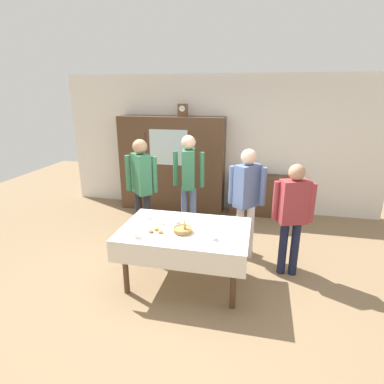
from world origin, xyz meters
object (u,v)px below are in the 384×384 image
object	(u,v)px
book_stack	(262,173)
person_behind_table_left	(189,176)
tea_cup_mid_left	(177,221)
bread_basket	(183,230)
dining_table	(184,237)
tea_cup_near_left	(137,236)
spoon_mid_right	(209,225)
tea_cup_mid_right	(213,238)
pastry_plate	(156,232)
tea_cup_far_left	(161,222)
person_by_cabinet	(142,181)
tea_cup_near_right	(148,217)
person_beside_shelf	(247,194)
bookshelf_low	(260,195)
wall_cabinet	(172,164)
mantel_clock	(183,110)
person_near_right_end	(293,210)
spoon_center	(232,242)

from	to	relation	value
book_stack	person_behind_table_left	distance (m)	1.72
tea_cup_mid_left	bread_basket	distance (m)	0.28
person_behind_table_left	dining_table	bearing A→B (deg)	-78.91
tea_cup_near_left	spoon_mid_right	size ratio (longest dim) A/B	1.09
tea_cup_mid_right	pastry_plate	bearing A→B (deg)	179.17
tea_cup_far_left	pastry_plate	world-z (taller)	tea_cup_far_left
bread_basket	person_by_cabinet	distance (m)	1.47
dining_table	tea_cup_mid_right	distance (m)	0.45
tea_cup_mid_left	tea_cup_near_right	bearing A→B (deg)	172.28
person_by_cabinet	person_beside_shelf	size ratio (longest dim) A/B	1.03
dining_table	tea_cup_mid_right	xyz separation A→B (m)	(0.39, -0.19, 0.13)
tea_cup_near_right	person_by_cabinet	size ratio (longest dim) A/B	0.08
bread_basket	spoon_mid_right	size ratio (longest dim) A/B	2.02
bookshelf_low	person_beside_shelf	world-z (taller)	person_beside_shelf
wall_cabinet	bookshelf_low	xyz separation A→B (m)	(1.80, 0.05, -0.56)
tea_cup_mid_right	mantel_clock	bearing A→B (deg)	110.83
tea_cup_mid_right	pastry_plate	distance (m)	0.70
tea_cup_mid_right	tea_cup_far_left	bearing A→B (deg)	158.51
tea_cup_near_left	bookshelf_low	bearing A→B (deg)	65.06
bookshelf_low	book_stack	size ratio (longest dim) A/B	5.27
wall_cabinet	tea_cup_near_right	distance (m)	2.40
tea_cup_mid_left	person_beside_shelf	bearing A→B (deg)	39.61
book_stack	tea_cup_mid_left	size ratio (longest dim) A/B	1.73
tea_cup_mid_left	person_near_right_end	size ratio (longest dim) A/B	0.08
dining_table	wall_cabinet	world-z (taller)	wall_cabinet
mantel_clock	person_by_cabinet	bearing A→B (deg)	-100.21
mantel_clock	bread_basket	distance (m)	3.01
dining_table	bookshelf_low	xyz separation A→B (m)	(0.90, 2.64, -0.26)
tea_cup_mid_right	bread_basket	bearing A→B (deg)	163.81
spoon_center	book_stack	bearing A→B (deg)	84.02
wall_cabinet	mantel_clock	bearing A→B (deg)	-0.16
tea_cup_mid_right	spoon_mid_right	size ratio (longest dim) A/B	1.09
spoon_center	person_near_right_end	bearing A→B (deg)	46.72
spoon_mid_right	person_near_right_end	world-z (taller)	person_near_right_end
book_stack	person_near_right_end	xyz separation A→B (m)	(0.40, -2.11, 0.07)
bread_basket	spoon_center	distance (m)	0.62
bookshelf_low	tea_cup_near_right	world-z (taller)	tea_cup_near_right
spoon_center	tea_cup_mid_right	bearing A→B (deg)	171.63
spoon_mid_right	wall_cabinet	bearing A→B (deg)	116.11
wall_cabinet	person_behind_table_left	xyz separation A→B (m)	(0.62, -1.18, 0.10)
spoon_mid_right	dining_table	bearing A→B (deg)	-143.11
person_by_cabinet	person_beside_shelf	world-z (taller)	person_by_cabinet
dining_table	person_by_cabinet	size ratio (longest dim) A/B	0.93
wall_cabinet	person_behind_table_left	world-z (taller)	wall_cabinet
bookshelf_low	tea_cup_near_left	size ratio (longest dim) A/B	9.12
tea_cup_mid_right	person_beside_shelf	size ratio (longest dim) A/B	0.08
dining_table	book_stack	world-z (taller)	book_stack
tea_cup_mid_left	person_behind_table_left	distance (m)	1.27
dining_table	wall_cabinet	size ratio (longest dim) A/B	0.75
spoon_center	pastry_plate	bearing A→B (deg)	177.39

